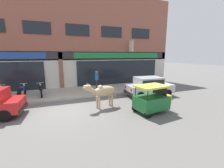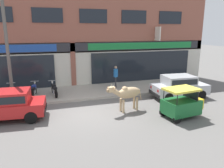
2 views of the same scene
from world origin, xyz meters
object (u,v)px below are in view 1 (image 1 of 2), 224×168
Objects in this scene: car_1 at (149,86)px; auto_rickshaw at (152,101)px; cow at (103,91)px; motorcycle_1 at (22,91)px; pedestrian at (97,78)px; motorcycle_2 at (41,90)px.

auto_rickshaw is at bearing -121.73° from car_1.
cow is 0.58× the size of car_1.
motorcycle_1 is (-8.93, 2.68, -0.28)m from car_1.
cow is 1.33× the size of pedestrian.
motorcycle_1 is at bearing 163.30° from car_1.
auto_rickshaw is 6.25m from pedestrian.
cow is 6.26m from motorcycle_1.
pedestrian is at bearing 8.46° from motorcycle_2.
motorcycle_2 is at bearing 137.46° from auto_rickshaw.
motorcycle_1 is at bearing 172.75° from motorcycle_2.
auto_rickshaw is 1.14× the size of motorcycle_1.
pedestrian is (-1.45, 6.06, 0.47)m from auto_rickshaw.
auto_rickshaw is at bearing -35.81° from cow.
cow reaches higher than motorcycle_1.
pedestrian reaches higher than auto_rickshaw.
pedestrian reaches higher than motorcycle_2.
car_1 is at bearing -44.52° from pedestrian.
cow reaches higher than motorcycle_2.
motorcycle_2 is 4.53m from pedestrian.
motorcycle_2 is at bearing -171.54° from pedestrian.
cow is at bearing -163.04° from car_1.
car_1 is 4.55m from pedestrian.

